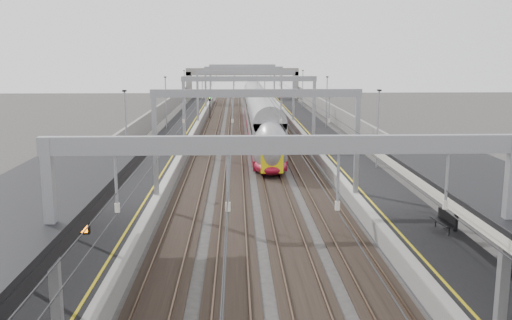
{
  "coord_description": "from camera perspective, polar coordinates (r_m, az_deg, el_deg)",
  "views": [
    {
      "loc": [
        -1.26,
        -13.04,
        9.77
      ],
      "look_at": [
        0.0,
        23.13,
        2.97
      ],
      "focal_mm": 40.0,
      "sensor_mm": 36.0,
      "label": 1
    }
  ],
  "objects": [
    {
      "name": "canopy_left",
      "position": [
        18.01,
        -24.06,
        -5.37
      ],
      "size": [
        4.4,
        30.0,
        4.24
      ],
      "color": "black",
      "rests_on": "platform_left"
    },
    {
      "name": "platform_right",
      "position": [
        59.5,
        6.99,
        1.6
      ],
      "size": [
        4.0,
        120.0,
        1.0
      ],
      "primitive_type": "cube",
      "color": "black",
      "rests_on": "ground"
    },
    {
      "name": "bench",
      "position": [
        30.07,
        18.37,
        -5.68
      ],
      "size": [
        0.69,
        1.96,
        0.99
      ],
      "color": "black",
      "rests_on": "platform_right"
    },
    {
      "name": "wall_left",
      "position": [
        59.45,
        -11.61,
        2.52
      ],
      "size": [
        0.3,
        120.0,
        3.2
      ],
      "primitive_type": "cube",
      "color": "gray",
      "rests_on": "ground"
    },
    {
      "name": "train",
      "position": [
        67.54,
        0.36,
        4.18
      ],
      "size": [
        2.8,
        51.05,
        4.43
      ],
      "color": "maroon",
      "rests_on": "ground"
    },
    {
      "name": "wall_right",
      "position": [
        59.92,
        10.04,
        2.64
      ],
      "size": [
        0.3,
        120.0,
        3.2
      ],
      "primitive_type": "cube",
      "color": "gray",
      "rests_on": "ground"
    },
    {
      "name": "overbridge",
      "position": [
        113.13,
        -1.37,
        8.38
      ],
      "size": [
        22.0,
        2.2,
        6.9
      ],
      "color": "gray",
      "rests_on": "ground"
    },
    {
      "name": "signal_green",
      "position": [
        85.86,
        -4.64,
        5.69
      ],
      "size": [
        0.32,
        0.32,
        3.48
      ],
      "color": "black",
      "rests_on": "ground"
    },
    {
      "name": "signal_red_far",
      "position": [
        85.7,
        2.48,
        5.71
      ],
      "size": [
        0.32,
        0.32,
        3.48
      ],
      "color": "black",
      "rests_on": "ground"
    },
    {
      "name": "overhead_line",
      "position": [
        64.77,
        -0.89,
        7.43
      ],
      "size": [
        13.0,
        140.0,
        6.6
      ],
      "color": "gray",
      "rests_on": "platform_left"
    },
    {
      "name": "signal_red_near",
      "position": [
        76.47,
        1.36,
        5.12
      ],
      "size": [
        0.32,
        0.32,
        3.48
      ],
      "color": "black",
      "rests_on": "ground"
    },
    {
      "name": "platform_left",
      "position": [
        59.16,
        -8.52,
        1.51
      ],
      "size": [
        4.0,
        120.0,
        1.0
      ],
      "primitive_type": "cube",
      "color": "black",
      "rests_on": "ground"
    },
    {
      "name": "tracks",
      "position": [
        58.86,
        -0.74,
        1.14
      ],
      "size": [
        11.4,
        140.0,
        0.2
      ],
      "color": "black",
      "rests_on": "ground"
    }
  ]
}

